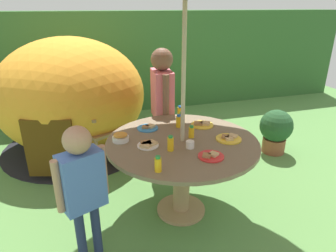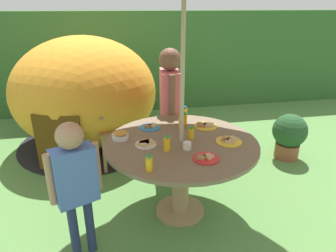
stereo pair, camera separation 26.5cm
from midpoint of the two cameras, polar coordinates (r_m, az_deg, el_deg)
The scene contains 21 objects.
ground_plane at distance 3.01m, azimuth 4.92°, elevation -16.14°, with size 10.00×10.00×0.02m, color #548442.
hedge_backdrop at distance 5.75m, azimuth -3.88°, elevation 12.40°, with size 9.00×0.70×1.76m, color #33602D.
garden_table at distance 2.68m, azimuth 5.35°, elevation -5.90°, with size 1.34×1.34×0.75m.
wooden_chair at distance 3.72m, azimuth -10.13°, elevation 1.96°, with size 0.62×0.63×1.08m.
dome_tent at distance 4.19m, azimuth -13.87°, elevation 6.16°, with size 2.45×2.45×1.50m.
potted_plant at distance 4.13m, azimuth 23.92°, elevation -1.50°, with size 0.43×0.43×0.59m.
child_in_pink_shirt at distance 3.38m, azimuth 2.60°, elevation 6.01°, with size 0.24×0.48×1.43m.
child_in_blue_shirt at distance 2.22m, azimuth -14.14°, elevation -9.28°, with size 0.36×0.26×1.13m.
snack_bowl at distance 2.64m, azimuth -6.29°, elevation -1.81°, with size 0.14×0.14×0.08m.
plate_mid_right at distance 2.34m, azimuth 10.48°, elevation -6.12°, with size 0.20×0.20×0.03m.
plate_front_edge at distance 2.66m, azimuth 14.42°, elevation -2.87°, with size 0.23×0.23×0.03m.
plate_mid_left at distance 2.87m, azimuth -0.81°, elevation -0.21°, with size 0.20×0.20×0.03m.
plate_far_right at distance 2.93m, azimuth 9.72°, elevation -0.01°, with size 0.22×0.22×0.03m.
plate_back_edge at distance 2.52m, azimuth -1.32°, elevation -3.42°, with size 0.18×0.18×0.03m.
juice_bottle_near_left at distance 3.13m, azimuth 5.67°, elevation 2.56°, with size 0.05×0.05×0.12m.
juice_bottle_near_right at distance 2.87m, azimuth 5.20°, elevation 0.78°, with size 0.05×0.05×0.13m.
juice_bottle_far_left at distance 2.95m, azimuth 5.81°, elevation 1.32°, with size 0.05×0.05×0.13m.
juice_bottle_center_front at distance 2.41m, azimuth 2.93°, elevation -3.45°, with size 0.05×0.05×0.13m.
juice_bottle_center_back at distance 2.65m, azimuth 7.34°, elevation -1.38°, with size 0.05×0.05×0.11m.
juice_bottle_spot_a at distance 2.13m, azimuth -0.08°, elevation -7.28°, with size 0.05×0.05×0.12m.
cup_near at distance 2.47m, azimuth 6.77°, elevation -3.80°, with size 0.07×0.07×0.06m, color white.
Camera 2 is at (-0.55, -2.30, 1.86)m, focal length 31.85 mm.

